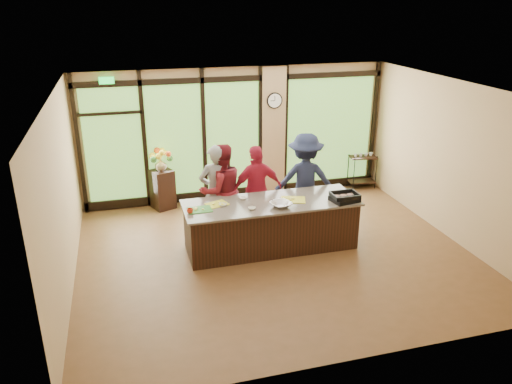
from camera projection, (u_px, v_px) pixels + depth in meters
floor at (275, 254)px, 9.14m from camera, size 7.00×7.00×0.00m
ceiling at (278, 90)px, 8.05m from camera, size 7.00×7.00×0.00m
back_wall at (237, 134)px, 11.29m from camera, size 7.00×0.00×7.00m
left_wall at (61, 197)px, 7.73m from camera, size 0.00×6.00×6.00m
right_wall at (452, 161)px, 9.46m from camera, size 0.00×6.00×6.00m
window_wall at (244, 139)px, 11.32m from camera, size 6.90×0.12×3.00m
island_base at (271, 226)px, 9.25m from camera, size 3.10×1.00×0.88m
countertop at (271, 203)px, 9.08m from camera, size 3.20×1.10×0.04m
wall_clock at (275, 101)px, 11.10m from camera, size 0.36×0.04×0.36m
cook_left at (216, 191)px, 9.57m from camera, size 0.70×0.48×1.84m
cook_midleft at (221, 191)px, 9.59m from camera, size 1.03×0.88×1.85m
cook_midright at (257, 190)px, 9.72m from camera, size 1.09×0.56×1.78m
cook_right at (305, 180)px, 10.05m from camera, size 1.37×0.99×1.92m
roasting_pan at (345, 199)px, 9.09m from camera, size 0.54×0.45×0.08m
mixing_bowl at (281, 205)px, 8.83m from camera, size 0.45×0.45×0.09m
cutting_board_left at (200, 210)px, 8.72m from camera, size 0.42×0.32×0.01m
cutting_board_center at (217, 204)px, 8.96m from camera, size 0.45×0.39×0.01m
cutting_board_right at (293, 200)px, 9.15m from camera, size 0.53×0.46×0.01m
prep_bowl_near at (223, 205)px, 8.88m from camera, size 0.19×0.19×0.05m
prep_bowl_mid at (252, 208)px, 8.74m from camera, size 0.16×0.16×0.04m
prep_bowl_far at (243, 198)px, 9.19m from camera, size 0.15×0.15×0.03m
red_ramekin at (190, 211)px, 8.57m from camera, size 0.13×0.13×0.09m
flower_stand at (163, 189)px, 11.01m from camera, size 0.57×0.57×0.88m
flower_vase at (161, 164)px, 10.80m from camera, size 0.27×0.27×0.27m
bar_cart at (362, 167)px, 12.18m from camera, size 0.69×0.46×0.88m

